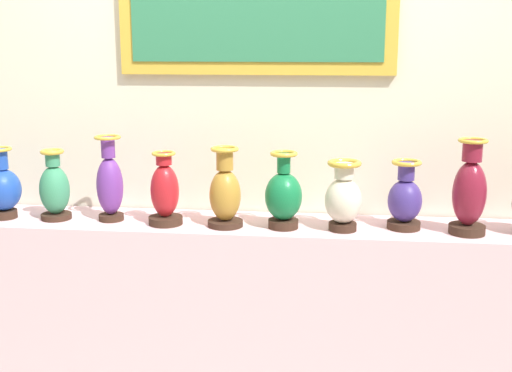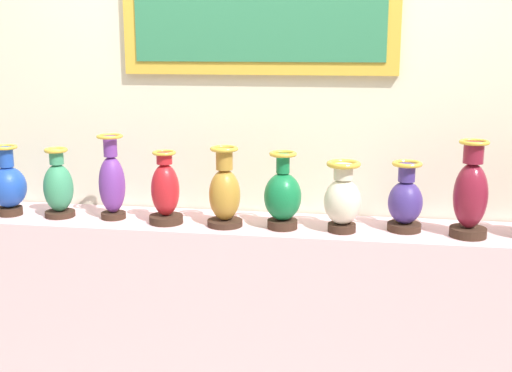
# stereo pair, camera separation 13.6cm
# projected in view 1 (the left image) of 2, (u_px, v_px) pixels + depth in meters

# --- Properties ---
(display_shelf) EXTENTS (2.62, 0.41, 0.99)m
(display_shelf) POSITION_uv_depth(u_px,v_px,m) (256.00, 323.00, 3.09)
(display_shelf) COLOR beige
(display_shelf) RESTS_ON ground_plane
(back_wall) EXTENTS (5.21, 0.14, 2.60)m
(back_wall) POSITION_uv_depth(u_px,v_px,m) (262.00, 142.00, 3.17)
(back_wall) COLOR beige
(back_wall) RESTS_ON ground_plane
(vase_sapphire) EXTENTS (0.17, 0.17, 0.34)m
(vase_sapphire) POSITION_uv_depth(u_px,v_px,m) (3.00, 188.00, 3.04)
(vase_sapphire) COLOR #382319
(vase_sapphire) RESTS_ON display_shelf
(vase_jade) EXTENTS (0.14, 0.14, 0.33)m
(vase_jade) POSITION_uv_depth(u_px,v_px,m) (55.00, 189.00, 3.03)
(vase_jade) COLOR #382319
(vase_jade) RESTS_ON display_shelf
(vase_violet) EXTENTS (0.12, 0.12, 0.40)m
(vase_violet) POSITION_uv_depth(u_px,v_px,m) (110.00, 184.00, 3.00)
(vase_violet) COLOR #382319
(vase_violet) RESTS_ON display_shelf
(vase_crimson) EXTENTS (0.15, 0.15, 0.33)m
(vase_crimson) POSITION_uv_depth(u_px,v_px,m) (165.00, 193.00, 2.94)
(vase_crimson) COLOR #382319
(vase_crimson) RESTS_ON display_shelf
(vase_ochre) EXTENTS (0.16, 0.16, 0.36)m
(vase_ochre) POSITION_uv_depth(u_px,v_px,m) (225.00, 193.00, 2.90)
(vase_ochre) COLOR #382319
(vase_ochre) RESTS_ON display_shelf
(vase_emerald) EXTENTS (0.17, 0.17, 0.34)m
(vase_emerald) POSITION_uv_depth(u_px,v_px,m) (283.00, 196.00, 2.88)
(vase_emerald) COLOR #382319
(vase_emerald) RESTS_ON display_shelf
(vase_ivory) EXTENTS (0.16, 0.16, 0.31)m
(vase_ivory) POSITION_uv_depth(u_px,v_px,m) (343.00, 198.00, 2.84)
(vase_ivory) COLOR #382319
(vase_ivory) RESTS_ON display_shelf
(vase_indigo) EXTENTS (0.15, 0.15, 0.31)m
(vase_indigo) POSITION_uv_depth(u_px,v_px,m) (405.00, 200.00, 2.87)
(vase_indigo) COLOR #382319
(vase_indigo) RESTS_ON display_shelf
(vase_burgundy) EXTENTS (0.15, 0.15, 0.41)m
(vase_burgundy) POSITION_uv_depth(u_px,v_px,m) (469.00, 193.00, 2.78)
(vase_burgundy) COLOR #382319
(vase_burgundy) RESTS_ON display_shelf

